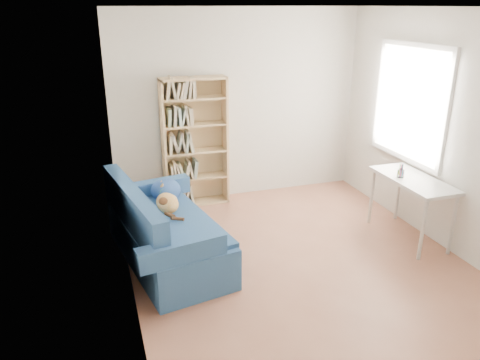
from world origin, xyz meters
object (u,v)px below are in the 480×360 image
sofa (164,232)px  pen_cup (401,172)px  desk (413,186)px  bookshelf (195,148)px

sofa → pen_cup: size_ratio=11.98×
desk → pen_cup: size_ratio=6.72×
bookshelf → sofa: bearing=-115.7°
sofa → pen_cup: (2.72, -0.28, 0.48)m
desk → pen_cup: (-0.12, 0.09, 0.15)m
bookshelf → desk: size_ratio=1.63×
sofa → bookshelf: bookshelf is taller
sofa → pen_cup: bearing=-16.3°
sofa → pen_cup: 2.77m
sofa → bookshelf: size_ratio=1.10×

